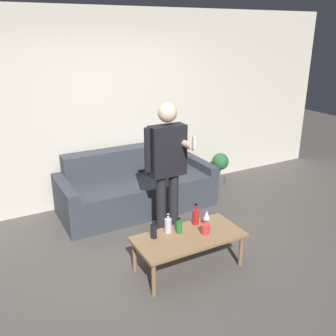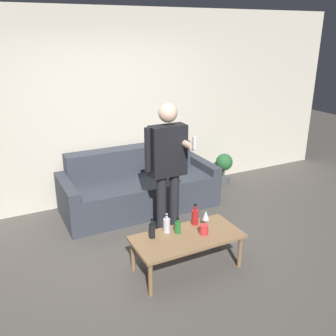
{
  "view_description": "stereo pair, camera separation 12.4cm",
  "coord_description": "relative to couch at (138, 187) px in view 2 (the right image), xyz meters",
  "views": [
    {
      "loc": [
        -1.66,
        -3.02,
        2.39
      ],
      "look_at": [
        0.21,
        0.42,
        0.95
      ],
      "focal_mm": 40.0,
      "sensor_mm": 36.0,
      "label": 1
    },
    {
      "loc": [
        -1.55,
        -3.08,
        2.39
      ],
      "look_at": [
        0.21,
        0.42,
        0.95
      ],
      "focal_mm": 40.0,
      "sensor_mm": 36.0,
      "label": 2
    }
  ],
  "objects": [
    {
      "name": "ground_plane",
      "position": [
        -0.27,
        -1.48,
        -0.3
      ],
      "size": [
        16.0,
        16.0,
        0.0
      ],
      "primitive_type": "plane",
      "color": "#514C47"
    },
    {
      "name": "wall_back",
      "position": [
        -0.27,
        0.5,
        1.05
      ],
      "size": [
        8.0,
        0.06,
        2.7
      ],
      "color": "beige",
      "rests_on": "ground_plane"
    },
    {
      "name": "couch",
      "position": [
        0.0,
        0.0,
        0.0
      ],
      "size": [
        2.15,
        0.9,
        0.82
      ],
      "color": "#383D47",
      "rests_on": "ground_plane"
    },
    {
      "name": "coffee_table",
      "position": [
        -0.12,
        -1.62,
        0.05
      ],
      "size": [
        1.14,
        0.55,
        0.39
      ],
      "color": "#8E6B47",
      "rests_on": "ground_plane"
    },
    {
      "name": "bottle_orange",
      "position": [
        0.08,
        -1.44,
        0.19
      ],
      "size": [
        0.07,
        0.07,
        0.24
      ],
      "color": "#B21E1E",
      "rests_on": "coffee_table"
    },
    {
      "name": "bottle_green",
      "position": [
        -0.27,
        -1.45,
        0.18
      ],
      "size": [
        0.07,
        0.07,
        0.21
      ],
      "color": "silver",
      "rests_on": "coffee_table"
    },
    {
      "name": "bottle_dark",
      "position": [
        -0.17,
        -1.52,
        0.16
      ],
      "size": [
        0.06,
        0.06,
        0.17
      ],
      "color": "#23752D",
      "rests_on": "coffee_table"
    },
    {
      "name": "bottle_yellow",
      "position": [
        -0.45,
        -1.48,
        0.17
      ],
      "size": [
        0.07,
        0.07,
        0.21
      ],
      "color": "black",
      "rests_on": "coffee_table"
    },
    {
      "name": "wine_glass_near",
      "position": [
        0.16,
        -1.53,
        0.22
      ],
      "size": [
        0.08,
        0.08,
        0.19
      ],
      "color": "silver",
      "rests_on": "coffee_table"
    },
    {
      "name": "cup_on_table",
      "position": [
        0.06,
        -1.66,
        0.14
      ],
      "size": [
        0.09,
        0.09,
        0.1
      ],
      "color": "red",
      "rests_on": "coffee_table"
    },
    {
      "name": "person_standing_front",
      "position": [
        0.02,
        -0.89,
        0.66
      ],
      "size": [
        0.5,
        0.43,
        1.64
      ],
      "color": "#232328",
      "rests_on": "ground_plane"
    },
    {
      "name": "potted_plant",
      "position": [
        1.6,
        0.18,
        0.02
      ],
      "size": [
        0.28,
        0.28,
        0.51
      ],
      "color": "#4C4C51",
      "rests_on": "ground_plane"
    }
  ]
}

